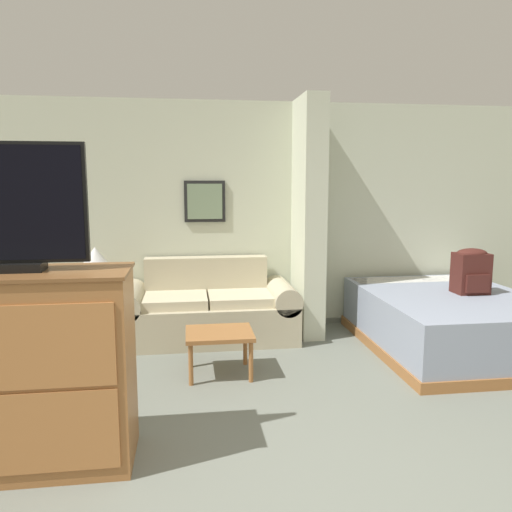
{
  "coord_description": "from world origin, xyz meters",
  "views": [
    {
      "loc": [
        -0.76,
        -2.16,
        1.69
      ],
      "look_at": [
        -0.17,
        2.13,
        1.05
      ],
      "focal_mm": 35.0,
      "sensor_mm": 36.0,
      "label": 1
    }
  ],
  "objects": [
    {
      "name": "backpack",
      "position": [
        2.09,
        2.47,
        0.81
      ],
      "size": [
        0.32,
        0.27,
        0.46
      ],
      "color": "#471E19",
      "rests_on": "bed"
    },
    {
      "name": "table_lamp",
      "position": [
        -1.71,
        3.11,
        0.89
      ],
      "size": [
        0.37,
        0.37,
        0.46
      ],
      "color": "tan",
      "rests_on": "side_table"
    },
    {
      "name": "bed",
      "position": [
        1.87,
        2.47,
        0.29
      ],
      "size": [
        1.61,
        2.09,
        0.57
      ],
      "color": "#996033",
      "rests_on": "ground_plane"
    },
    {
      "name": "tv_dresser",
      "position": [
        -1.7,
        0.8,
        0.59
      ],
      "size": [
        1.2,
        0.54,
        1.19
      ],
      "color": "#996033",
      "rests_on": "ground_plane"
    },
    {
      "name": "wall_partition_pillar",
      "position": [
        0.57,
        3.21,
        1.3
      ],
      "size": [
        0.24,
        0.69,
        2.6
      ],
      "color": "beige",
      "rests_on": "ground_plane"
    },
    {
      "name": "tv",
      "position": [
        -1.7,
        0.8,
        1.55
      ],
      "size": [
        0.75,
        0.16,
        0.73
      ],
      "color": "black",
      "rests_on": "tv_dresser"
    },
    {
      "name": "coffee_table",
      "position": [
        -0.5,
        2.08,
        0.34
      ],
      "size": [
        0.59,
        0.5,
        0.39
      ],
      "color": "#996033",
      "rests_on": "ground_plane"
    },
    {
      "name": "side_table",
      "position": [
        -1.71,
        3.11,
        0.48
      ],
      "size": [
        0.47,
        0.47,
        0.57
      ],
      "color": "#996033",
      "rests_on": "ground_plane"
    },
    {
      "name": "wall_back",
      "position": [
        -0.0,
        3.61,
        1.29
      ],
      "size": [
        7.38,
        0.16,
        2.6
      ],
      "color": "beige",
      "rests_on": "ground_plane"
    },
    {
      "name": "couch",
      "position": [
        -0.56,
        3.13,
        0.32
      ],
      "size": [
        1.92,
        0.84,
        0.86
      ],
      "color": "#B7AD8E",
      "rests_on": "ground_plane"
    }
  ]
}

